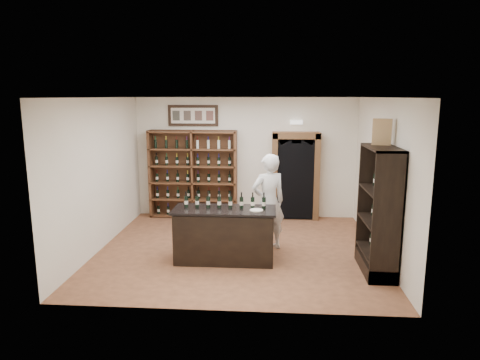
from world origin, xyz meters
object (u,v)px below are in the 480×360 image
at_px(wine_shelf, 193,174).
at_px(wine_crate, 382,132).
at_px(counter_bottle_0, 186,201).
at_px(side_cabinet, 379,230).
at_px(shopkeeper, 268,202).
at_px(tasting_counter, 225,235).

relative_size(wine_shelf, wine_crate, 4.90).
distance_m(counter_bottle_0, side_cabinet, 3.48).
xyz_separation_m(counter_bottle_0, shopkeeper, (1.52, 0.62, -0.14)).
xyz_separation_m(wine_shelf, shopkeeper, (1.90, -2.23, -0.13)).
bearing_deg(wine_shelf, wine_crate, -37.78).
height_order(tasting_counter, side_cabinet, side_cabinet).
bearing_deg(shopkeeper, tasting_counter, 16.44).
bearing_deg(tasting_counter, wine_crate, -0.73).
bearing_deg(side_cabinet, wine_crate, 88.99).
height_order(wine_shelf, shopkeeper, wine_shelf).
distance_m(tasting_counter, shopkeeper, 1.16).
relative_size(wine_shelf, side_cabinet, 1.00).
bearing_deg(wine_shelf, counter_bottle_0, -82.42).
distance_m(side_cabinet, shopkeeper, 2.18).
distance_m(tasting_counter, side_cabinet, 2.75).
height_order(tasting_counter, counter_bottle_0, counter_bottle_0).
height_order(shopkeeper, wine_crate, wine_crate).
height_order(counter_bottle_0, shopkeeper, shopkeeper).
distance_m(wine_shelf, wine_crate, 5.02).
relative_size(tasting_counter, counter_bottle_0, 6.27).
xyz_separation_m(wine_shelf, wine_crate, (3.83, -2.97, 1.32)).
relative_size(wine_shelf, tasting_counter, 1.17).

